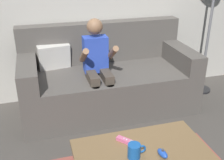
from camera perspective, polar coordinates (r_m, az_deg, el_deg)
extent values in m
cube|color=#56514C|center=(2.98, -0.68, -2.03)|extent=(1.79, 0.80, 0.44)
cube|color=#56514C|center=(3.11, -2.30, 7.85)|extent=(1.79, 0.16, 0.44)
cube|color=#56514C|center=(2.77, -17.02, 1.85)|extent=(0.18, 0.80, 0.20)
cube|color=#56514C|center=(3.15, 13.63, 5.03)|extent=(0.18, 0.80, 0.20)
cube|color=silver|center=(2.98, -11.88, 4.77)|extent=(0.35, 0.19, 0.28)
cylinder|color=#4C4238|center=(2.66, -3.24, -5.71)|extent=(0.08, 0.08, 0.44)
cylinder|color=#4C4238|center=(2.68, -0.37, -5.30)|extent=(0.08, 0.08, 0.44)
cube|color=#4C4238|center=(2.66, -4.08, 0.58)|extent=(0.09, 0.29, 0.09)
cube|color=#4C4238|center=(2.69, -1.22, 0.91)|extent=(0.09, 0.29, 0.09)
cube|color=blue|center=(2.74, -3.44, 5.34)|extent=(0.23, 0.14, 0.36)
cylinder|color=#936B4C|center=(2.58, -5.80, 5.04)|extent=(0.06, 0.26, 0.20)
cylinder|color=#936B4C|center=(2.64, 0.09, 5.62)|extent=(0.06, 0.26, 0.20)
sphere|color=#936B4C|center=(2.67, -3.59, 10.92)|extent=(0.15, 0.15, 0.15)
cube|color=brown|center=(1.85, 6.13, -14.65)|extent=(0.86, 0.48, 0.04)
cylinder|color=brown|center=(2.25, 13.32, -13.74)|extent=(0.06, 0.06, 0.38)
cube|color=pink|center=(1.89, 2.94, -12.42)|extent=(0.12, 0.13, 0.02)
cylinder|color=#99999E|center=(1.87, 3.98, -12.46)|extent=(0.02, 0.02, 0.00)
cylinder|color=silver|center=(1.88, 3.04, -12.13)|extent=(0.01, 0.01, 0.00)
cylinder|color=silver|center=(1.89, 2.48, -11.92)|extent=(0.01, 0.01, 0.00)
ellipsoid|color=blue|center=(1.80, 10.36, -14.64)|extent=(0.06, 0.10, 0.04)
cylinder|color=#4C4C51|center=(1.79, 10.43, -13.99)|extent=(0.02, 0.02, 0.01)
cylinder|color=#1959B2|center=(1.76, 4.57, -14.37)|extent=(0.08, 0.08, 0.10)
torus|color=#1959B2|center=(1.77, 6.14, -13.93)|extent=(0.06, 0.01, 0.06)
cylinder|color=black|center=(3.63, 17.71, -1.81)|extent=(0.24, 0.24, 0.02)
cylinder|color=slate|center=(3.38, 19.35, 9.59)|extent=(0.03, 0.03, 1.47)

